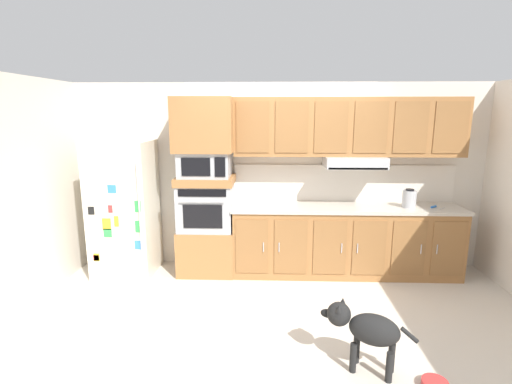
# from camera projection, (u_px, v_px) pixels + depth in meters

# --- Properties ---
(ground_plane) EXTENTS (9.60, 9.60, 0.00)m
(ground_plane) POSITION_uv_depth(u_px,v_px,m) (280.00, 297.00, 4.47)
(ground_plane) COLOR beige
(back_kitchen_wall) EXTENTS (6.20, 0.12, 2.50)m
(back_kitchen_wall) POSITION_uv_depth(u_px,v_px,m) (279.00, 176.00, 5.30)
(back_kitchen_wall) COLOR beige
(back_kitchen_wall) RESTS_ON ground
(side_panel_left) EXTENTS (0.12, 7.10, 2.50)m
(side_panel_left) POSITION_uv_depth(u_px,v_px,m) (32.00, 191.00, 4.31)
(side_panel_left) COLOR beige
(side_panel_left) RESTS_ON ground
(refrigerator) EXTENTS (0.76, 0.73, 1.76)m
(refrigerator) POSITION_uv_depth(u_px,v_px,m) (124.00, 208.00, 5.02)
(refrigerator) COLOR silver
(refrigerator) RESTS_ON ground
(oven_base_cabinet) EXTENTS (0.74, 0.62, 0.60)m
(oven_base_cabinet) POSITION_uv_depth(u_px,v_px,m) (208.00, 249.00, 5.17)
(oven_base_cabinet) COLOR #996638
(oven_base_cabinet) RESTS_ON ground
(built_in_oven) EXTENTS (0.70, 0.62, 0.60)m
(built_in_oven) POSITION_uv_depth(u_px,v_px,m) (206.00, 206.00, 5.05)
(built_in_oven) COLOR #A8AAAF
(built_in_oven) RESTS_ON oven_base_cabinet
(appliance_mid_shelf) EXTENTS (0.74, 0.62, 0.10)m
(appliance_mid_shelf) POSITION_uv_depth(u_px,v_px,m) (206.00, 180.00, 4.98)
(appliance_mid_shelf) COLOR #996638
(appliance_mid_shelf) RESTS_ON built_in_oven
(microwave) EXTENTS (0.64, 0.54, 0.32)m
(microwave) POSITION_uv_depth(u_px,v_px,m) (205.00, 164.00, 4.93)
(microwave) COLOR #A8AAAF
(microwave) RESTS_ON appliance_mid_shelf
(appliance_upper_cabinet) EXTENTS (0.74, 0.62, 0.68)m
(appliance_upper_cabinet) POSITION_uv_depth(u_px,v_px,m) (204.00, 125.00, 4.83)
(appliance_upper_cabinet) COLOR #996638
(appliance_upper_cabinet) RESTS_ON microwave
(lower_cabinet_run) EXTENTS (2.92, 0.63, 0.88)m
(lower_cabinet_run) POSITION_uv_depth(u_px,v_px,m) (345.00, 241.00, 5.07)
(lower_cabinet_run) COLOR #996638
(lower_cabinet_run) RESTS_ON ground
(countertop_slab) EXTENTS (2.96, 0.64, 0.04)m
(countertop_slab) POSITION_uv_depth(u_px,v_px,m) (346.00, 207.00, 4.98)
(countertop_slab) COLOR #BCB2A3
(countertop_slab) RESTS_ON lower_cabinet_run
(backsplash_panel) EXTENTS (2.96, 0.02, 0.50)m
(backsplash_panel) POSITION_uv_depth(u_px,v_px,m) (343.00, 183.00, 5.21)
(backsplash_panel) COLOR silver
(backsplash_panel) RESTS_ON countertop_slab
(upper_cabinet_with_hood) EXTENTS (2.92, 0.48, 0.88)m
(upper_cabinet_with_hood) POSITION_uv_depth(u_px,v_px,m) (349.00, 129.00, 4.90)
(upper_cabinet_with_hood) COLOR #996638
(upper_cabinet_with_hood) RESTS_ON backsplash_panel
(screwdriver) EXTENTS (0.17, 0.17, 0.03)m
(screwdriver) POSITION_uv_depth(u_px,v_px,m) (434.00, 207.00, 4.88)
(screwdriver) COLOR blue
(screwdriver) RESTS_ON countertop_slab
(electric_kettle) EXTENTS (0.17, 0.17, 0.24)m
(electric_kettle) POSITION_uv_depth(u_px,v_px,m) (409.00, 199.00, 4.88)
(electric_kettle) COLOR #A8AAAF
(electric_kettle) RESTS_ON countertop_slab
(dog) EXTENTS (0.74, 0.41, 0.57)m
(dog) POSITION_uv_depth(u_px,v_px,m) (365.00, 328.00, 3.14)
(dog) COLOR black
(dog) RESTS_ON ground
(dog_food_bowl) EXTENTS (0.20, 0.20, 0.06)m
(dog_food_bowl) POSITION_uv_depth(u_px,v_px,m) (435.00, 384.00, 2.99)
(dog_food_bowl) COLOR red
(dog_food_bowl) RESTS_ON ground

